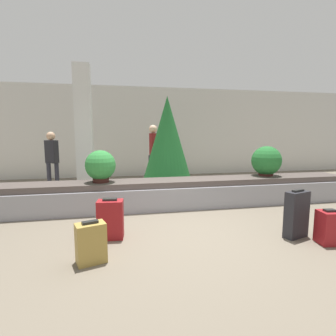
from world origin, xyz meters
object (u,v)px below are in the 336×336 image
suitcase_2 (110,219)px  suitcase_3 (328,227)px  suitcase_0 (296,214)px  traveler_0 (153,148)px  potted_plant_1 (266,161)px  pillar (84,131)px  suitcase_1 (91,243)px  traveler_1 (52,156)px  decorated_tree (167,141)px  potted_plant_0 (100,166)px

suitcase_2 → suitcase_3: (3.02, -0.81, -0.05)m
suitcase_0 → traveler_0: traveler_0 is taller
potted_plant_1 → traveler_0: bearing=129.6°
pillar → suitcase_2: (0.65, -2.97, -1.31)m
suitcase_0 → suitcase_1: 2.96m
traveler_1 → suitcase_0: bearing=170.7°
suitcase_2 → decorated_tree: 3.46m
potted_plant_0 → suitcase_0: bearing=-34.4°
traveler_0 → suitcase_3: bearing=13.0°
suitcase_1 → traveler_1: bearing=89.8°
suitcase_2 → potted_plant_1: (3.51, 1.59, 0.62)m
suitcase_2 → suitcase_0: bearing=-4.1°
traveler_0 → decorated_tree: bearing=1.8°
suitcase_3 → traveler_1: bearing=143.7°
traveler_0 → traveler_1: (-2.83, -0.70, -0.16)m
suitcase_0 → decorated_tree: (-1.28, 3.47, 0.99)m
suitcase_1 → traveler_1: traveler_1 is taller
traveler_0 → decorated_tree: size_ratio=0.72×
suitcase_3 → potted_plant_0: (-3.22, 2.31, 0.67)m
suitcase_0 → traveler_0: 5.08m
traveler_1 → suitcase_1: bearing=141.7°
suitcase_0 → suitcase_1: (-2.95, -0.20, -0.11)m
suitcase_1 → potted_plant_1: size_ratio=0.76×
suitcase_1 → decorated_tree: size_ratio=0.21×
suitcase_0 → potted_plant_1: 2.31m
pillar → suitcase_0: size_ratio=4.38×
pillar → decorated_tree: (2.10, -0.00, -0.25)m
pillar → traveler_1: size_ratio=2.01×
suitcase_0 → potted_plant_0: potted_plant_0 is taller
suitcase_0 → traveler_1: bearing=118.7°
suitcase_2 → traveler_0: traveler_0 is taller
pillar → suitcase_2: pillar is taller
suitcase_1 → suitcase_2: (0.22, 0.71, 0.04)m
pillar → traveler_1: 1.29m
suitcase_1 → potted_plant_0: bearing=71.9°
pillar → suitcase_2: 3.31m
suitcase_1 → suitcase_2: suitcase_2 is taller
pillar → potted_plant_1: (4.16, -1.37, -0.69)m
pillar → potted_plant_1: 4.43m
suitcase_0 → potted_plant_1: (0.78, 2.10, 0.56)m
pillar → traveler_1: pillar is taller
potted_plant_0 → potted_plant_1: 3.71m
potted_plant_1 → decorated_tree: bearing=146.4°
traveler_1 → suitcase_2: bearing=147.9°
suitcase_2 → traveler_0: 4.56m
suitcase_0 → potted_plant_0: 3.60m
suitcase_0 → potted_plant_0: bearing=128.0°
suitcase_2 → suitcase_3: 3.13m
traveler_1 → decorated_tree: decorated_tree is taller
suitcase_2 → potted_plant_0: potted_plant_0 is taller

